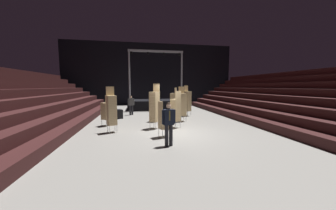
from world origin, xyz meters
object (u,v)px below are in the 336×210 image
Objects in this scene: chair_stack_front_left at (164,119)px; man_with_tie at (169,121)px; chair_stack_mid_centre at (173,101)px; chair_stack_mid_right at (182,104)px; chair_stack_aisle_left at (176,110)px; equipment_road_case at (116,114)px; chair_stack_rear_centre at (106,111)px; chair_stack_rear_right at (155,106)px; chair_stack_rear_left at (112,110)px; crew_worker_near_stage at (131,104)px; chair_stack_front_right at (188,101)px; chair_stack_mid_left at (156,107)px; stage_riser at (155,103)px.

man_with_tie is at bearing -19.11° from chair_stack_front_left.
chair_stack_mid_right is at bearing -145.91° from chair_stack_mid_centre.
equipment_road_case is (-3.75, 3.63, -0.73)m from chair_stack_aisle_left.
equipment_road_case is (-4.62, 1.82, -0.86)m from chair_stack_mid_right.
chair_stack_mid_right is 1.27× the size of chair_stack_rear_centre.
chair_stack_mid_centre reaches higher than chair_stack_aisle_left.
chair_stack_front_left is at bearing 139.76° from chair_stack_rear_right.
man_with_tie is 0.74× the size of chair_stack_rear_left.
man_with_tie is 5.28m from chair_stack_rear_centre.
man_with_tie is at bearing -96.65° from crew_worker_near_stage.
chair_stack_rear_centre is at bearing 128.67° from chair_stack_aisle_left.
equipment_road_case is (-2.79, 6.66, -0.67)m from man_with_tie.
chair_stack_rear_centre is (-5.90, -2.70, -0.29)m from chair_stack_front_right.
chair_stack_mid_left is 3.28m from equipment_road_case.
chair_stack_mid_left is at bearing -95.51° from stage_riser.
chair_stack_mid_centre reaches higher than man_with_tie.
stage_riser is 2.46× the size of chair_stack_rear_left.
chair_stack_front_right is 4.73m from crew_worker_near_stage.
man_with_tie is 1.31m from chair_stack_front_left.
chair_stack_front_left is at bearing -152.68° from chair_stack_aisle_left.
chair_stack_rear_left is 5.77m from crew_worker_near_stage.
chair_stack_mid_left is at bearing -19.68° from chair_stack_mid_right.
chair_stack_mid_right is at bearing -81.02° from stage_riser.
chair_stack_rear_centre is 2.46m from equipment_road_case.
chair_stack_rear_left is (-3.22, -9.43, 0.61)m from stage_riser.
crew_worker_near_stage is at bearing -47.22° from chair_stack_front_right.
chair_stack_front_right is at bearing 134.83° from chair_stack_front_left.
chair_stack_mid_left is 2.05m from chair_stack_rear_right.
chair_stack_mid_left is at bearing -29.04° from equipment_road_case.
chair_stack_front_left is at bearing -62.42° from equipment_road_case.
chair_stack_aisle_left is at bearing -115.50° from man_with_tie.
chair_stack_mid_centre is at bearing -72.82° from chair_stack_rear_right.
crew_worker_near_stage is at bearing 174.90° from chair_stack_front_left.
chair_stack_aisle_left is at bearing -140.95° from chair_stack_rear_right.
stage_riser is at bearing -54.61° from chair_stack_rear_right.
chair_stack_rear_centre is at bearing -153.01° from chair_stack_front_left.
chair_stack_mid_centre reaches higher than chair_stack_mid_left.
chair_stack_mid_left reaches higher than crew_worker_near_stage.
chair_stack_front_right reaches higher than equipment_road_case.
chair_stack_rear_right is at bearing -54.64° from equipment_road_case.
crew_worker_near_stage is (-2.40, -3.73, 0.33)m from stage_riser.
chair_stack_aisle_left is at bearing 52.66° from chair_stack_mid_right.
chair_stack_rear_left is (-4.31, -5.00, 0.04)m from chair_stack_mid_centre.
equipment_road_case is at bearing -108.62° from chair_stack_rear_left.
man_with_tie reaches higher than crew_worker_near_stage.
stage_riser is 2.38× the size of chair_stack_front_right.
chair_stack_rear_left reaches higher than chair_stack_aisle_left.
chair_stack_aisle_left is (-0.87, -1.81, -0.13)m from chair_stack_mid_right.
chair_stack_aisle_left reaches higher than chair_stack_rear_centre.
chair_stack_rear_left reaches higher than crew_worker_near_stage.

